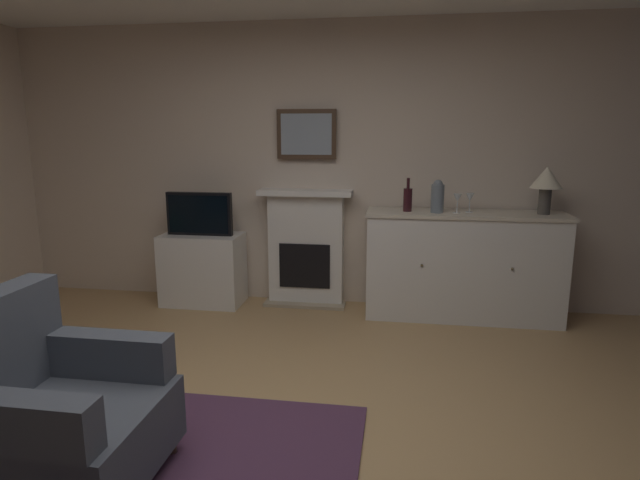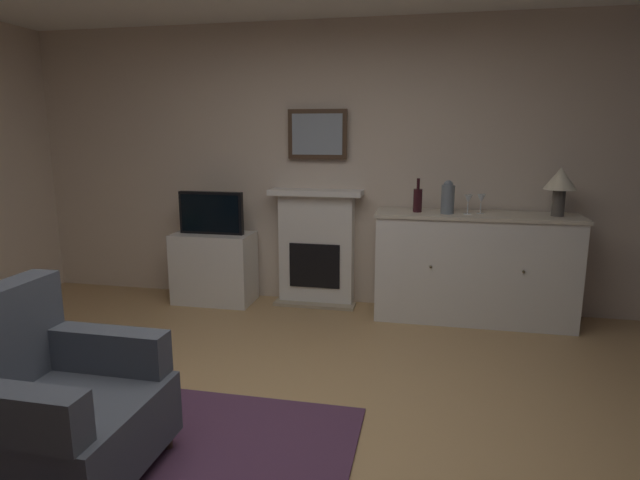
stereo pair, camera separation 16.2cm
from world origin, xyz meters
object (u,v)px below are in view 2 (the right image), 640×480
Objects in this scene: wine_glass_left at (468,200)px; tv_set at (211,213)px; tv_cabinet at (214,268)px; framed_picture at (317,134)px; sideboard_cabinet at (474,268)px; fireplace_unit at (316,247)px; wine_glass_center at (481,199)px; armchair at (49,405)px; wine_bottle at (418,200)px; table_lamp at (560,182)px; vase_decorative at (448,197)px.

tv_set is at bearing 178.95° from wine_glass_left.
tv_cabinet is at bearing 90.00° from tv_set.
wine_glass_left is at bearing -11.45° from framed_picture.
wine_glass_left reaches higher than sideboard_cabinet.
fireplace_unit reaches higher than sideboard_cabinet.
wine_glass_center is 0.18× the size of armchair.
sideboard_cabinet is at bearing 0.99° from wine_bottle.
wine_glass_left is (0.42, -0.04, 0.01)m from wine_bottle.
tv_cabinet is at bearing -170.55° from fireplace_unit.
fireplace_unit is 6.67× the size of wine_glass_center.
fireplace_unit is 2.18m from table_lamp.
table_lamp is 2.42× the size of wine_glass_center.
sideboard_cabinet is 4.24× the size of table_lamp.
sideboard_cabinet is 1.84× the size of armchair.
wine_glass_left is at bearing -149.51° from wine_glass_center.
wine_glass_left is at bearing -9.59° from fireplace_unit.
wine_bottle is (0.93, -0.19, 0.50)m from fireplace_unit.
vase_decorative reaches higher than fireplace_unit.
tv_cabinet is (-2.32, 0.07, -0.73)m from wine_glass_left.
wine_bottle is 0.42m from wine_glass_left.
wine_glass_center is at bearing 30.49° from wine_glass_left.
vase_decorative reaches higher than wine_glass_left.
table_lamp reaches higher than armchair.
wine_bottle is 1.76× the size of wine_glass_left.
vase_decorative is at bearing -10.87° from fireplace_unit.
sideboard_cabinet is 10.28× the size of wine_glass_center.
wine_glass_center is at bearing 13.01° from vase_decorative.
table_lamp is at bearing 3.24° from vase_decorative.
framed_picture is 1.90× the size of wine_bottle.
wine_glass_left is 1.00× the size of wine_glass_center.
table_lamp is 0.43× the size of armchair.
framed_picture is at bearing 90.00° from fireplace_unit.
wine_glass_center reaches higher than fireplace_unit.
table_lamp is (2.07, -0.18, 0.68)m from fireplace_unit.
sideboard_cabinet is 0.98m from table_lamp.
framed_picture is 1.48m from wine_glass_left.
vase_decorative is 0.37× the size of tv_cabinet.
tv_set is (-0.97, -0.19, 0.33)m from fireplace_unit.
armchair is at bearing -128.50° from wine_glass_center.
framed_picture is 1.84m from sideboard_cabinet.
tv_set is at bearing -169.23° from fireplace_unit.
wine_glass_left is 2.33m from tv_set.
fireplace_unit is 1.56m from wine_glass_center.
armchair is at bearing -103.10° from fireplace_unit.
wine_bottle reaches higher than wine_glass_center.
fireplace_unit reaches higher than tv_set.
table_lamp is 2.42× the size of wine_glass_left.
fireplace_unit is at bearing 172.95° from sideboard_cabinet.
wine_glass_left is 0.22× the size of tv_cabinet.
framed_picture is 1.32m from vase_decorative.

